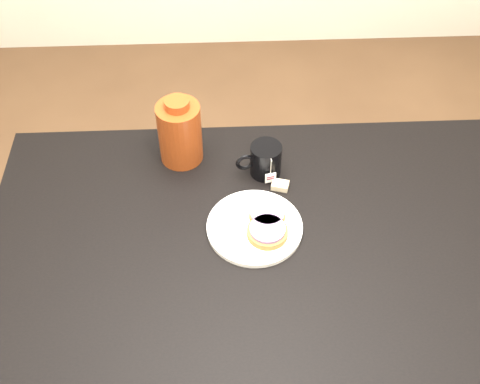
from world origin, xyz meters
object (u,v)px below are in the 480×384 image
(plate, at_px, (255,227))
(table, at_px, (260,266))
(bagel_front, at_px, (267,231))
(teabag_pouch, at_px, (280,185))
(bagel_package, at_px, (180,132))
(mug, at_px, (265,160))
(bagel_back, at_px, (267,214))

(plate, bearing_deg, table, -77.74)
(bagel_front, bearing_deg, teabag_pouch, 74.27)
(bagel_front, height_order, bagel_package, bagel_package)
(bagel_front, distance_m, bagel_package, 0.38)
(table, distance_m, mug, 0.29)
(bagel_front, bearing_deg, mug, 87.53)
(bagel_front, distance_m, teabag_pouch, 0.18)
(bagel_back, bearing_deg, bagel_front, -93.80)
(bagel_back, relative_size, bagel_front, 0.67)
(teabag_pouch, bearing_deg, bagel_front, -105.73)
(plate, xyz_separation_m, bagel_package, (-0.19, 0.27, 0.09))
(table, bearing_deg, plate, 102.26)
(table, height_order, bagel_back, bagel_back)
(plate, bearing_deg, bagel_front, -44.81)
(bagel_back, xyz_separation_m, mug, (0.01, 0.17, 0.02))
(plate, height_order, bagel_back, bagel_back)
(teabag_pouch, distance_m, bagel_package, 0.31)
(bagel_front, xyz_separation_m, bagel_package, (-0.22, 0.30, 0.07))
(table, height_order, teabag_pouch, teabag_pouch)
(bagel_front, relative_size, bagel_package, 0.70)
(mug, height_order, teabag_pouch, mug)
(bagel_package, bearing_deg, teabag_pouch, -26.27)
(bagel_back, relative_size, bagel_package, 0.47)
(bagel_back, height_order, mug, mug)
(table, xyz_separation_m, mug, (0.03, 0.26, 0.13))
(table, distance_m, bagel_package, 0.43)
(bagel_package, bearing_deg, bagel_front, -53.86)
(table, distance_m, bagel_front, 0.11)
(plate, bearing_deg, bagel_back, 38.16)
(table, relative_size, mug, 10.36)
(mug, bearing_deg, bagel_front, -104.41)
(bagel_front, xyz_separation_m, teabag_pouch, (0.05, 0.17, -0.02))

